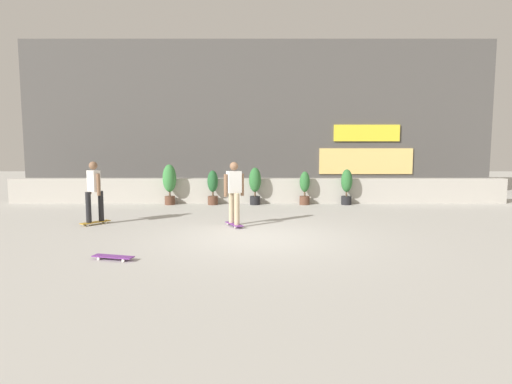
# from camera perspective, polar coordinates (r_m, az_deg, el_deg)

# --- Properties ---
(ground_plane) EXTENTS (48.00, 48.00, 0.00)m
(ground_plane) POSITION_cam_1_polar(r_m,az_deg,el_deg) (10.40, 0.04, -5.85)
(ground_plane) COLOR #B2AFA8
(planter_wall) EXTENTS (18.00, 0.40, 0.90)m
(planter_wall) POSITION_cam_1_polar(r_m,az_deg,el_deg) (16.26, -0.08, 0.17)
(planter_wall) COLOR #B2ADA3
(planter_wall) RESTS_ON ground
(building_backdrop) EXTENTS (20.00, 2.08, 6.50)m
(building_backdrop) POSITION_cam_1_polar(r_m,az_deg,el_deg) (20.19, -0.10, 9.32)
(building_backdrop) COLOR #4C4947
(building_backdrop) RESTS_ON ground
(potted_plant_0) EXTENTS (0.48, 0.48, 1.43)m
(potted_plant_0) POSITION_cam_1_polar(r_m,az_deg,el_deg) (16.07, -11.26, 1.31)
(potted_plant_0) COLOR brown
(potted_plant_0) RESTS_ON ground
(potted_plant_1) EXTENTS (0.37, 0.37, 1.22)m
(potted_plant_1) POSITION_cam_1_polar(r_m,az_deg,el_deg) (15.86, -5.82, 0.72)
(potted_plant_1) COLOR brown
(potted_plant_1) RESTS_ON ground
(potted_plant_2) EXTENTS (0.42, 0.42, 1.32)m
(potted_plant_2) POSITION_cam_1_polar(r_m,az_deg,el_deg) (15.78, -0.40, 1.03)
(potted_plant_2) COLOR black
(potted_plant_2) RESTS_ON ground
(potted_plant_3) EXTENTS (0.36, 0.36, 1.18)m
(potted_plant_3) POSITION_cam_1_polar(r_m,az_deg,el_deg) (15.88, 5.97, 0.60)
(potted_plant_3) COLOR brown
(potted_plant_3) RESTS_ON ground
(potted_plant_4) EXTENTS (0.40, 0.40, 1.26)m
(potted_plant_4) POSITION_cam_1_polar(r_m,az_deg,el_deg) (16.11, 11.23, 0.84)
(potted_plant_4) COLOR black
(potted_plant_4) RESTS_ON ground
(skater_foreground) EXTENTS (0.53, 0.81, 1.70)m
(skater_foreground) POSITION_cam_1_polar(r_m,az_deg,el_deg) (11.63, -3.10, 0.14)
(skater_foreground) COLOR #72338C
(skater_foreground) RESTS_ON ground
(skater_by_wall_left) EXTENTS (0.68, 0.73, 1.70)m
(skater_by_wall_left) POSITION_cam_1_polar(r_m,az_deg,el_deg) (12.66, -20.25, 0.26)
(skater_by_wall_left) COLOR #BF8C26
(skater_by_wall_left) RESTS_ON ground
(skateboard_near_camera) EXTENTS (0.82, 0.40, 0.08)m
(skateboard_near_camera) POSITION_cam_1_polar(r_m,az_deg,el_deg) (8.88, -18.05, -7.88)
(skateboard_near_camera) COLOR #72338C
(skateboard_near_camera) RESTS_ON ground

